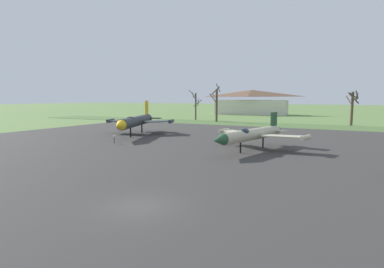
% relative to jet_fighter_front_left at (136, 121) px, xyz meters
% --- Properties ---
extents(ground_plane, '(600.00, 600.00, 0.00)m').
position_rel_jet_fighter_front_left_xyz_m(ground_plane, '(20.93, -26.74, -2.37)').
color(ground_plane, '#607F42').
extents(asphalt_apron, '(87.37, 63.33, 0.05)m').
position_rel_jet_fighter_front_left_xyz_m(asphalt_apron, '(20.93, -7.74, -2.34)').
color(asphalt_apron, '#383533').
rests_on(asphalt_apron, ground).
extents(grass_verge_strip, '(147.37, 12.00, 0.06)m').
position_rel_jet_fighter_front_left_xyz_m(grass_verge_strip, '(20.93, 29.93, -2.34)').
color(grass_verge_strip, '#4D6B36').
rests_on(grass_verge_strip, ground).
extents(jet_fighter_front_left, '(11.58, 16.45, 5.65)m').
position_rel_jet_fighter_front_left_xyz_m(jet_fighter_front_left, '(0.00, 0.00, 0.00)').
color(jet_fighter_front_left, '#33383D').
rests_on(jet_fighter_front_left, ground).
extents(info_placard_front_left, '(0.65, 0.28, 1.18)m').
position_rel_jet_fighter_front_left_xyz_m(info_placard_front_left, '(3.07, -8.74, -1.60)').
color(info_placard_front_left, black).
rests_on(info_placard_front_left, ground).
extents(jet_fighter_front_right, '(11.65, 13.79, 4.32)m').
position_rel_jet_fighter_front_left_xyz_m(jet_fighter_front_right, '(21.14, -5.68, -0.41)').
color(jet_fighter_front_right, '#B7B293').
rests_on(jet_fighter_front_right, ground).
extents(bare_tree_far_left, '(3.13, 3.22, 8.38)m').
position_rel_jet_fighter_front_left_xyz_m(bare_tree_far_left, '(-7.64, 36.93, 1.92)').
color(bare_tree_far_left, '#42382D').
rests_on(bare_tree_far_left, ground).
extents(bare_tree_left_of_center, '(2.82, 3.60, 9.77)m').
position_rel_jet_fighter_front_left_xyz_m(bare_tree_left_of_center, '(0.25, 33.14, 2.46)').
color(bare_tree_left_of_center, brown).
rests_on(bare_tree_left_of_center, ground).
extents(bare_tree_center, '(2.76, 2.43, 7.83)m').
position_rel_jet_fighter_front_left_xyz_m(bare_tree_center, '(31.51, 36.88, 2.04)').
color(bare_tree_center, brown).
rests_on(bare_tree_center, ground).
extents(visitor_building, '(27.92, 12.85, 9.16)m').
position_rel_jet_fighter_front_left_xyz_m(visitor_building, '(-2.05, 72.35, 2.10)').
color(visitor_building, beige).
rests_on(visitor_building, ground).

